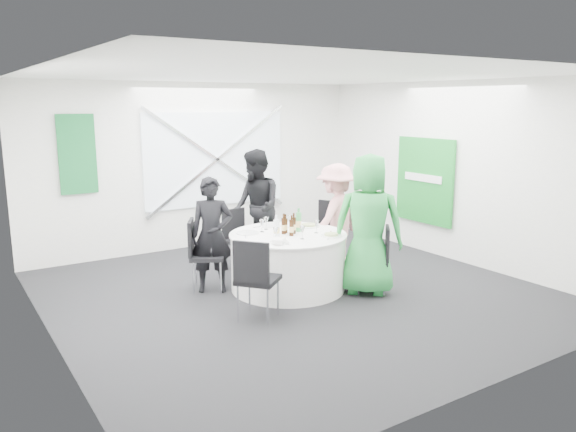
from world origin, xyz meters
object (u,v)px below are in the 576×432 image
chair_back_left (200,249)px  clear_water_bottle (277,229)px  chair_front_right (378,254)px  person_woman_green (368,225)px  person_man_back_left (212,235)px  person_woman_pink (336,218)px  chair_front_left (255,274)px  green_water_bottle (299,222)px  chair_back_right (328,229)px  banquet_table (288,261)px  chair_back (238,235)px  person_man_back (256,208)px

chair_back_left → clear_water_bottle: 1.06m
chair_back_left → clear_water_bottle: bearing=-99.3°
chair_front_right → person_woman_green: size_ratio=0.48×
person_man_back_left → clear_water_bottle: bearing=-10.7°
chair_front_right → person_woman_green: bearing=-76.3°
chair_front_right → person_woman_pink: bearing=-147.8°
chair_back_left → chair_front_left: bearing=-147.8°
chair_front_left → green_water_bottle: bearing=-93.8°
chair_back_left → chair_front_right: (1.92, -1.34, -0.05)m
chair_back_right → clear_water_bottle: clear_water_bottle is taller
green_water_bottle → banquet_table: bearing=-167.7°
chair_back → chair_back_left: chair_back_left is taller
banquet_table → chair_back: (-0.13, 1.18, 0.15)m
chair_back → person_man_back_left: bearing=-142.9°
person_woman_green → clear_water_bottle: person_woman_green is taller
chair_front_right → clear_water_bottle: size_ratio=3.14×
person_woman_pink → green_water_bottle: size_ratio=5.04×
clear_water_bottle → chair_back_left: bearing=141.3°
chair_back_right → chair_front_right: chair_back_right is taller
chair_back → chair_back_right: (1.16, -0.68, 0.07)m
person_woman_pink → chair_front_left: bearing=11.2°
chair_front_right → clear_water_bottle: 1.37m
person_man_back_left → person_man_back: bearing=63.1°
person_woman_pink → green_water_bottle: 0.92m
banquet_table → chair_front_right: 1.20m
banquet_table → person_man_back_left: person_man_back_left is taller
chair_back_right → person_woman_green: bearing=-37.7°
person_woman_pink → green_water_bottle: person_woman_pink is taller
banquet_table → clear_water_bottle: bearing=-163.6°
person_man_back → clear_water_bottle: bearing=-8.5°
person_woman_pink → clear_water_bottle: person_woman_pink is taller
chair_front_left → person_man_back: (1.17, 2.02, 0.32)m
banquet_table → chair_back: 1.20m
chair_front_right → green_water_bottle: 1.14m
chair_front_right → person_man_back_left: 2.19m
chair_back_left → person_woman_green: 2.22m
person_man_back → green_water_bottle: bearing=9.0°
chair_front_right → green_water_bottle: (-0.71, 0.81, 0.37)m
person_man_back_left → clear_water_bottle: size_ratio=5.40×
person_woman_green → clear_water_bottle: bearing=9.4°
chair_back_right → person_woman_green: (-0.25, -1.21, 0.33)m
chair_back → person_woman_green: 2.13m
chair_front_left → person_man_back_left: (0.06, 1.25, 0.19)m
chair_front_left → chair_back: bearing=-62.0°
chair_back_left → person_woman_green: person_woman_green is taller
chair_back → person_woman_green: bearing=-70.5°
person_man_back → person_woman_green: 2.03m
banquet_table → chair_back_left: chair_back_left is taller
chair_back_left → chair_back_right: (2.04, -0.07, 0.03)m
person_woman_pink → person_woman_green: person_woman_green is taller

